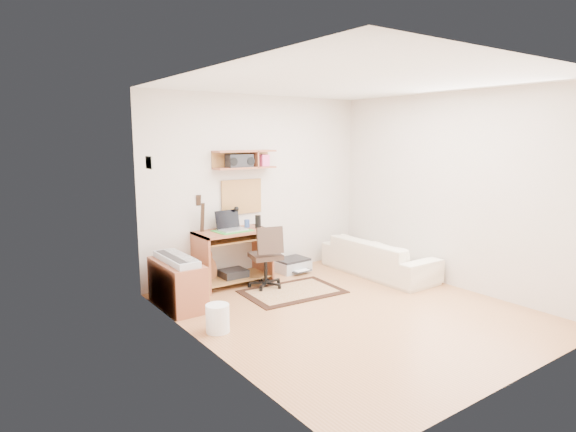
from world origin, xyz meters
TOP-DOWN VIEW (x-y plane):
  - floor at (0.00, 0.00)m, footprint 3.60×4.00m
  - ceiling at (0.00, 0.00)m, footprint 3.60×4.00m
  - back_wall at (0.00, 2.00)m, footprint 3.60×0.01m
  - left_wall at (-1.80, 0.00)m, footprint 0.01×4.00m
  - right_wall at (1.80, 0.00)m, footprint 0.01×4.00m
  - wall_shelf at (-0.30, 1.88)m, footprint 0.90×0.25m
  - cork_board at (-0.30, 1.98)m, footprint 0.64×0.03m
  - wall_photo at (-1.79, 1.50)m, footprint 0.02×0.20m
  - desk at (-0.60, 1.73)m, footprint 1.00×0.55m
  - laptop at (-0.61, 1.71)m, footprint 0.39×0.39m
  - speaker at (-0.22, 1.68)m, footprint 0.08×0.08m
  - desk_lamp at (-0.43, 1.87)m, footprint 0.10×0.10m
  - pencil_cup at (-0.31, 1.83)m, footprint 0.08×0.08m
  - boombox at (-0.39, 1.87)m, footprint 0.37×0.17m
  - rug at (-0.15, 0.95)m, footprint 1.31×0.92m
  - task_chair at (-0.31, 1.34)m, footprint 0.53×0.53m
  - cabinet at (-1.58, 1.32)m, footprint 0.40×0.90m
  - music_keyboard at (-1.58, 1.32)m, footprint 0.26×0.83m
  - guitar at (-0.96, 1.86)m, footprint 0.35×0.24m
  - waste_basket at (-1.54, 0.36)m, footprint 0.28×0.28m
  - printer at (0.43, 1.77)m, footprint 0.51×0.41m
  - sofa at (1.38, 0.89)m, footprint 0.52×1.79m

SIDE VIEW (x-z plane):
  - floor at x=0.00m, z-range -0.01..0.00m
  - rug at x=-0.15m, z-range 0.00..0.02m
  - printer at x=0.43m, z-range -0.01..0.18m
  - waste_basket at x=-1.54m, z-range 0.00..0.30m
  - cabinet at x=-1.58m, z-range 0.00..0.55m
  - sofa at x=1.38m, z-range 0.00..0.70m
  - desk at x=-0.60m, z-range 0.00..0.75m
  - task_chair at x=-0.31m, z-range 0.00..0.87m
  - music_keyboard at x=-1.58m, z-range 0.55..0.62m
  - guitar at x=-0.96m, z-range 0.00..1.25m
  - pencil_cup at x=-0.31m, z-range 0.75..0.86m
  - speaker at x=-0.22m, z-range 0.75..0.93m
  - laptop at x=-0.61m, z-range 0.75..1.03m
  - desk_lamp at x=-0.43m, z-range 0.75..1.06m
  - cork_board at x=-0.30m, z-range 0.92..1.42m
  - back_wall at x=0.00m, z-range 0.00..2.60m
  - left_wall at x=-1.80m, z-range 0.00..2.60m
  - right_wall at x=1.80m, z-range 0.00..2.60m
  - boombox at x=-0.39m, z-range 1.59..1.77m
  - wall_shelf at x=-0.30m, z-range 1.57..1.83m
  - wall_photo at x=-1.79m, z-range 1.65..1.79m
  - ceiling at x=0.00m, z-range 2.60..2.61m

